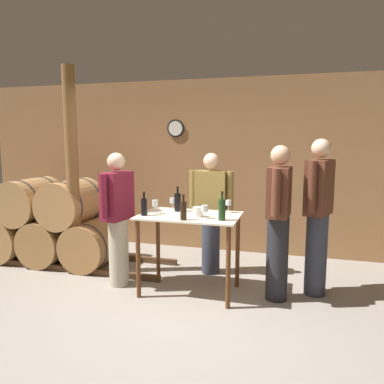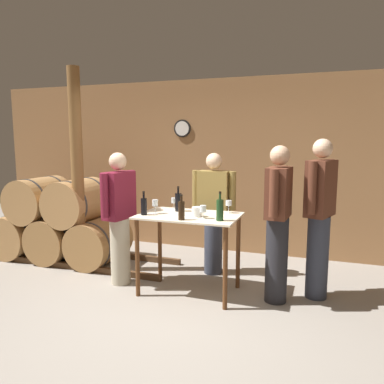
{
  "view_description": "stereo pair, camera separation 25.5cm",
  "coord_description": "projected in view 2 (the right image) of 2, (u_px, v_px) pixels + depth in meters",
  "views": [
    {
      "loc": [
        1.18,
        -3.3,
        1.78
      ],
      "look_at": [
        0.0,
        0.82,
        1.17
      ],
      "focal_mm": 35.0,
      "sensor_mm": 36.0,
      "label": 1
    },
    {
      "loc": [
        1.43,
        -3.22,
        1.78
      ],
      "look_at": [
        0.0,
        0.82,
        1.17
      ],
      "focal_mm": 35.0,
      "sensor_mm": 36.0,
      "label": 2
    }
  ],
  "objects": [
    {
      "name": "person_visitor_with_scarf",
      "position": [
        119.0,
        216.0,
        4.54
      ],
      "size": [
        0.29,
        0.58,
        1.62
      ],
      "color": "#B7AD93",
      "rests_on": "ground_plane"
    },
    {
      "name": "person_visitor_bearded",
      "position": [
        214.0,
        211.0,
        4.91
      ],
      "size": [
        0.59,
        0.24,
        1.6
      ],
      "color": "#333847",
      "rests_on": "ground_plane"
    },
    {
      "name": "wine_bottle_center",
      "position": [
        181.0,
        210.0,
        3.99
      ],
      "size": [
        0.07,
        0.07,
        0.28
      ],
      "color": "black",
      "rests_on": "tasting_table"
    },
    {
      "name": "wine_glass_near_left",
      "position": [
        155.0,
        203.0,
        4.32
      ],
      "size": [
        0.07,
        0.07,
        0.16
      ],
      "color": "silver",
      "rests_on": "tasting_table"
    },
    {
      "name": "wine_bottle_right",
      "position": [
        220.0,
        209.0,
        3.95
      ],
      "size": [
        0.08,
        0.08,
        0.31
      ],
      "color": "#193819",
      "rests_on": "tasting_table"
    },
    {
      "name": "wine_bottle_far_left",
      "position": [
        144.0,
        206.0,
        4.25
      ],
      "size": [
        0.07,
        0.07,
        0.27
      ],
      "color": "black",
      "rests_on": "tasting_table"
    },
    {
      "name": "back_wall",
      "position": [
        227.0,
        166.0,
        5.86
      ],
      "size": [
        8.4,
        0.08,
        2.7
      ],
      "color": "#996B42",
      "rests_on": "ground_plane"
    },
    {
      "name": "barrel_rack",
      "position": [
        59.0,
        223.0,
        5.53
      ],
      "size": [
        3.58,
        0.82,
        1.22
      ],
      "color": "#4C331E",
      "rests_on": "ground_plane"
    },
    {
      "name": "wine_glass_near_center",
      "position": [
        174.0,
        201.0,
        4.64
      ],
      "size": [
        0.07,
        0.07,
        0.14
      ],
      "color": "silver",
      "rests_on": "tasting_table"
    },
    {
      "name": "ground_plane",
      "position": [
        165.0,
        319.0,
        3.73
      ],
      "size": [
        14.0,
        14.0,
        0.0
      ],
      "primitive_type": "plane",
      "color": "gray"
    },
    {
      "name": "ice_bucket",
      "position": [
        197.0,
        212.0,
        4.16
      ],
      "size": [
        0.11,
        0.11,
        0.11
      ],
      "color": "white",
      "rests_on": "tasting_table"
    },
    {
      "name": "wooden_post",
      "position": [
        77.0,
        172.0,
        4.95
      ],
      "size": [
        0.16,
        0.16,
        2.7
      ],
      "color": "brown",
      "rests_on": "ground_plane"
    },
    {
      "name": "wine_glass_near_right",
      "position": [
        203.0,
        209.0,
        4.06
      ],
      "size": [
        0.07,
        0.07,
        0.14
      ],
      "color": "silver",
      "rests_on": "tasting_table"
    },
    {
      "name": "wine_bottle_left",
      "position": [
        178.0,
        202.0,
        4.47
      ],
      "size": [
        0.08,
        0.08,
        0.3
      ],
      "color": "black",
      "rests_on": "tasting_table"
    },
    {
      "name": "person_host",
      "position": [
        278.0,
        221.0,
        4.02
      ],
      "size": [
        0.25,
        0.59,
        1.71
      ],
      "color": "#232328",
      "rests_on": "ground_plane"
    },
    {
      "name": "person_visitor_near_door",
      "position": [
        319.0,
        215.0,
        4.12
      ],
      "size": [
        0.34,
        0.56,
        1.78
      ],
      "color": "#333847",
      "rests_on": "ground_plane"
    },
    {
      "name": "tasting_table",
      "position": [
        189.0,
        229.0,
        4.29
      ],
      "size": [
        1.14,
        0.73,
        0.92
      ],
      "color": "beige",
      "rests_on": "ground_plane"
    },
    {
      "name": "wine_glass_far_side",
      "position": [
        229.0,
        203.0,
        4.36
      ],
      "size": [
        0.07,
        0.07,
        0.15
      ],
      "color": "silver",
      "rests_on": "tasting_table"
    }
  ]
}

